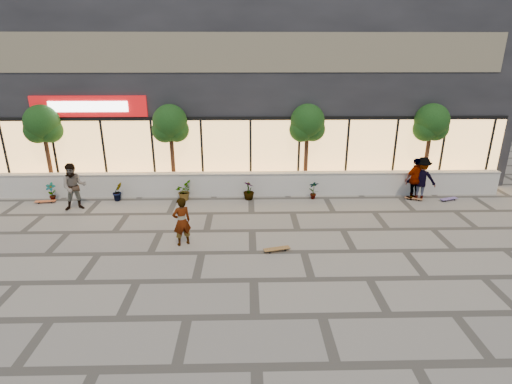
{
  "coord_description": "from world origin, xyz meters",
  "views": [
    {
      "loc": [
        -0.16,
        -9.72,
        6.1
      ],
      "look_at": [
        0.15,
        3.74,
        1.3
      ],
      "focal_mm": 28.0,
      "sensor_mm": 36.0,
      "label": 1
    }
  ],
  "objects_px": {
    "tree_west": "(43,126)",
    "skateboard_right_far": "(449,199)",
    "skateboard_right_near": "(414,198)",
    "tree_midwest": "(170,126)",
    "skater_right_far": "(421,179)",
    "skateboard_left": "(45,201)",
    "skater_right_near": "(415,179)",
    "tree_mideast": "(307,125)",
    "skater_center": "(182,222)",
    "skater_left": "(74,187)",
    "skateboard_center": "(277,249)",
    "tree_east": "(431,125)"
  },
  "relations": [
    {
      "from": "tree_west",
      "to": "skateboard_right_far",
      "type": "distance_m",
      "value": 17.79
    },
    {
      "from": "tree_west",
      "to": "skateboard_right_near",
      "type": "distance_m",
      "value": 16.33
    },
    {
      "from": "tree_midwest",
      "to": "skater_right_far",
      "type": "xyz_separation_m",
      "value": [
        10.76,
        -1.4,
        -2.05
      ]
    },
    {
      "from": "skateboard_left",
      "to": "skater_right_far",
      "type": "bearing_deg",
      "value": -7.99
    },
    {
      "from": "skater_right_near",
      "to": "skateboard_left",
      "type": "distance_m",
      "value": 15.72
    },
    {
      "from": "tree_mideast",
      "to": "skater_center",
      "type": "height_order",
      "value": "tree_mideast"
    },
    {
      "from": "skater_left",
      "to": "skater_right_far",
      "type": "distance_m",
      "value": 14.35
    },
    {
      "from": "skater_right_near",
      "to": "skateboard_right_near",
      "type": "xyz_separation_m",
      "value": [
        0.0,
        -0.1,
        -0.84
      ]
    },
    {
      "from": "tree_mideast",
      "to": "skateboard_center",
      "type": "height_order",
      "value": "tree_mideast"
    },
    {
      "from": "tree_west",
      "to": "tree_east",
      "type": "relative_size",
      "value": 1.0
    },
    {
      "from": "tree_east",
      "to": "skater_left",
      "type": "height_order",
      "value": "tree_east"
    },
    {
      "from": "skater_right_far",
      "to": "tree_midwest",
      "type": "bearing_deg",
      "value": 10.72
    },
    {
      "from": "skater_right_near",
      "to": "skateboard_left",
      "type": "xyz_separation_m",
      "value": [
        -15.7,
        -0.1,
        -0.83
      ]
    },
    {
      "from": "skateboard_right_near",
      "to": "tree_mideast",
      "type": "bearing_deg",
      "value": -174.58
    },
    {
      "from": "skater_right_near",
      "to": "skateboard_right_far",
      "type": "relative_size",
      "value": 2.15
    },
    {
      "from": "skateboard_right_far",
      "to": "skater_right_near",
      "type": "bearing_deg",
      "value": 153.69
    },
    {
      "from": "tree_midwest",
      "to": "tree_mideast",
      "type": "relative_size",
      "value": 1.0
    },
    {
      "from": "skateboard_center",
      "to": "skateboard_right_near",
      "type": "bearing_deg",
      "value": 21.2
    },
    {
      "from": "skater_right_near",
      "to": "skateboard_right_near",
      "type": "distance_m",
      "value": 0.85
    },
    {
      "from": "tree_midwest",
      "to": "skateboard_left",
      "type": "bearing_deg",
      "value": -163.9
    },
    {
      "from": "tree_west",
      "to": "skateboard_center",
      "type": "distance_m",
      "value": 11.83
    },
    {
      "from": "tree_west",
      "to": "skateboard_right_far",
      "type": "relative_size",
      "value": 4.6
    },
    {
      "from": "skater_right_near",
      "to": "skateboard_right_far",
      "type": "height_order",
      "value": "skater_right_near"
    },
    {
      "from": "skater_center",
      "to": "skateboard_center",
      "type": "bearing_deg",
      "value": 142.13
    },
    {
      "from": "skater_center",
      "to": "skateboard_right_near",
      "type": "height_order",
      "value": "skater_center"
    },
    {
      "from": "tree_midwest",
      "to": "skater_left",
      "type": "distance_m",
      "value": 4.66
    },
    {
      "from": "tree_west",
      "to": "tree_midwest",
      "type": "bearing_deg",
      "value": 0.0
    },
    {
      "from": "skateboard_center",
      "to": "skater_center",
      "type": "bearing_deg",
      "value": 155.08
    },
    {
      "from": "skateboard_right_near",
      "to": "skater_right_far",
      "type": "bearing_deg",
      "value": 44.82
    },
    {
      "from": "skateboard_center",
      "to": "skateboard_left",
      "type": "distance_m",
      "value": 10.48
    },
    {
      "from": "skateboard_left",
      "to": "skateboard_right_near",
      "type": "height_order",
      "value": "skateboard_left"
    },
    {
      "from": "skater_right_near",
      "to": "skateboard_left",
      "type": "height_order",
      "value": "skater_right_near"
    },
    {
      "from": "skateboard_right_near",
      "to": "skateboard_right_far",
      "type": "distance_m",
      "value": 1.49
    },
    {
      "from": "tree_mideast",
      "to": "tree_east",
      "type": "bearing_deg",
      "value": 0.0
    },
    {
      "from": "skater_right_near",
      "to": "skateboard_center",
      "type": "xyz_separation_m",
      "value": [
        -6.23,
        -4.61,
        -0.83
      ]
    },
    {
      "from": "skater_right_far",
      "to": "skateboard_right_far",
      "type": "relative_size",
      "value": 2.19
    },
    {
      "from": "tree_midwest",
      "to": "tree_mideast",
      "type": "height_order",
      "value": "same"
    },
    {
      "from": "tree_east",
      "to": "skateboard_center",
      "type": "relative_size",
      "value": 4.41
    },
    {
      "from": "tree_midwest",
      "to": "skateboard_right_near",
      "type": "relative_size",
      "value": 5.35
    },
    {
      "from": "skater_left",
      "to": "skater_right_far",
      "type": "relative_size",
      "value": 1.03
    },
    {
      "from": "skater_right_far",
      "to": "skateboard_center",
      "type": "height_order",
      "value": "skater_right_far"
    },
    {
      "from": "skater_right_far",
      "to": "skateboard_right_near",
      "type": "xyz_separation_m",
      "value": [
        -0.26,
        -0.1,
        -0.86
      ]
    },
    {
      "from": "skater_right_far",
      "to": "tree_east",
      "type": "bearing_deg",
      "value": -99.69
    },
    {
      "from": "tree_east",
      "to": "tree_midwest",
      "type": "bearing_deg",
      "value": 180.0
    },
    {
      "from": "skater_right_near",
      "to": "tree_west",
      "type": "bearing_deg",
      "value": -26.36
    },
    {
      "from": "skater_right_far",
      "to": "skater_right_near",
      "type": "bearing_deg",
      "value": 18.14
    },
    {
      "from": "skater_left",
      "to": "skateboard_left",
      "type": "distance_m",
      "value": 1.99
    },
    {
      "from": "tree_midwest",
      "to": "tree_east",
      "type": "bearing_deg",
      "value": 0.0
    },
    {
      "from": "skater_right_far",
      "to": "skateboard_right_far",
      "type": "distance_m",
      "value": 1.5
    },
    {
      "from": "tree_midwest",
      "to": "skater_right_near",
      "type": "relative_size",
      "value": 2.14
    }
  ]
}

